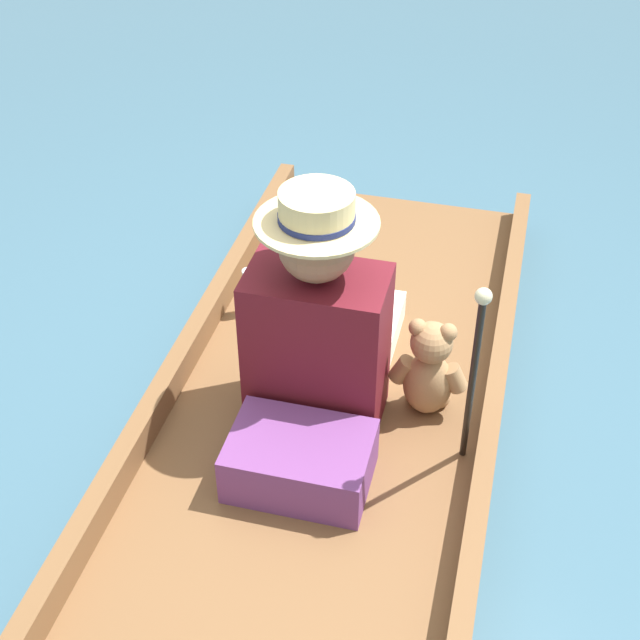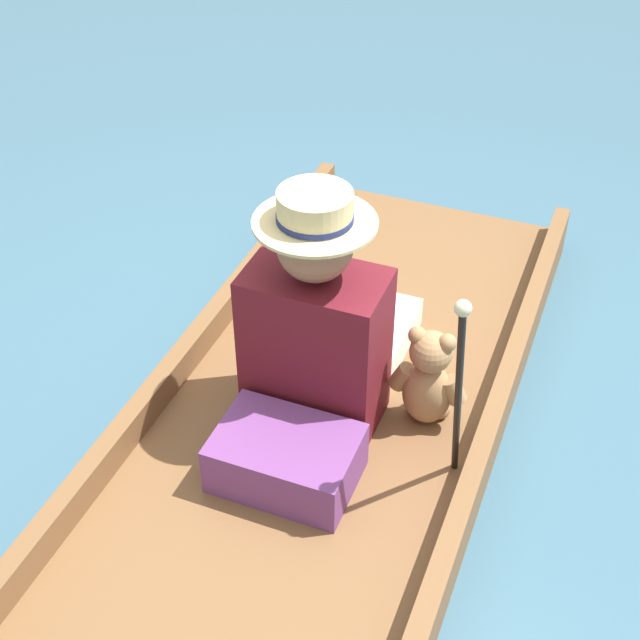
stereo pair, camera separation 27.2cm
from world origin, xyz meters
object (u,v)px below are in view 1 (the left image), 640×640
at_px(seated_person, 322,326).
at_px(teddy_bear, 429,370).
at_px(walking_cane, 474,368).
at_px(wine_glass, 250,289).

xyz_separation_m(seated_person, teddy_bear, (0.34, 0.03, -0.13)).
bearing_deg(teddy_bear, walking_cane, -63.20).
bearing_deg(walking_cane, seated_person, 152.18).
xyz_separation_m(seated_person, walking_cane, (0.48, -0.26, 0.15)).
relative_size(teddy_bear, walking_cane, 0.47).
bearing_deg(wine_glass, teddy_bear, -26.29).
relative_size(seated_person, teddy_bear, 2.23).
bearing_deg(teddy_bear, wine_glass, 153.71).
height_order(seated_person, teddy_bear, seated_person).
distance_m(wine_glass, walking_cane, 1.12).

